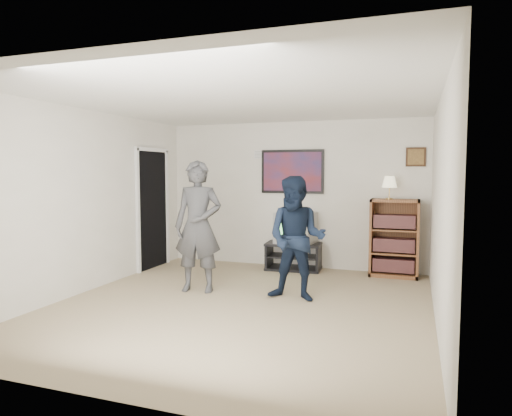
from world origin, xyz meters
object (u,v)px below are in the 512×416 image
Objects in this scene: crt_television at (296,228)px; media_stand at (294,256)px; bookshelf at (394,238)px; person_short at (297,238)px; person_tall at (198,226)px.

media_stand is at bearing -172.88° from crt_television.
media_stand is 1.55× the size of crt_television.
bookshelf is (1.58, 0.05, -0.10)m from crt_television.
bookshelf is at bearing 8.93° from crt_television.
person_short is at bearing -78.00° from media_stand.
person_short is (1.39, 0.01, -0.10)m from person_tall.
person_tall is (-0.89, -1.77, 0.67)m from media_stand.
person_tall is at bearing -177.84° from person_short.
person_tall reaches higher than crt_television.
crt_television is 1.59m from bookshelf.
bookshelf is at bearing -1.87° from media_stand.
bookshelf is (1.62, 0.05, 0.38)m from media_stand.
media_stand is at bearing -178.23° from bookshelf.
bookshelf is 2.14m from person_short.
media_stand is 0.59× the size of person_short.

